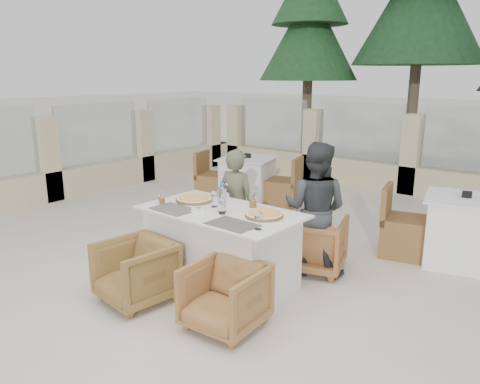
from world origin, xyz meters
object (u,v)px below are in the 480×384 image
Objects in this scene: armchair_far_right at (314,243)px; diner_left at (237,205)px; armchair_far_left at (238,230)px; pizza_right at (264,215)px; beer_glass_right at (253,200)px; armchair_near_left at (136,272)px; wine_glass_corner at (258,219)px; olive_dish at (198,209)px; armchair_near_right at (225,297)px; water_bottle at (222,198)px; wine_glass_near at (222,205)px; diner_right at (315,209)px; dining_table at (221,247)px; bg_table_b at (462,231)px; bg_table_a at (248,181)px; wine_glass_centre at (214,198)px; beer_glass_left at (161,197)px; pizza_left at (194,199)px.

diner_left reaches higher than armchair_far_right.
pizza_right is at bearing 157.32° from armchair_far_left.
armchair_near_left is (-0.53, -1.09, -0.55)m from beer_glass_right.
wine_glass_corner is at bearing 151.05° from armchair_far_left.
armchair_near_right is (0.74, -0.46, -0.51)m from olive_dish.
wine_glass_corner reaches higher than pizza_right.
armchair_far_left is at bearing 121.68° from armchair_near_right.
water_bottle is at bearing 161.16° from wine_glass_corner.
pizza_right reaches higher than olive_dish.
wine_glass_near is at bearing -102.44° from beer_glass_right.
armchair_near_left is at bearing 47.71° from diner_right.
olive_dish is 1.23m from diner_right.
bg_table_b is (1.73, 2.07, 0.00)m from dining_table.
armchair_far_right is (-0.09, 1.13, -0.56)m from wine_glass_corner.
wine_glass_centre is at bearing -75.21° from bg_table_a.
bg_table_b is (1.88, 2.23, -0.41)m from olive_dish.
beer_glass_left is at bearing 178.54° from wine_glass_corner.
armchair_far_left is (-0.48, 0.82, -0.57)m from wine_glass_near.
armchair_near_left is (-0.81, -0.89, -0.50)m from pizza_right.
olive_dish is at bearing 77.85° from armchair_near_left.
diner_right is (0.12, 0.73, -0.09)m from pizza_right.
wine_glass_centre is at bearing 101.98° from diner_left.
water_bottle is 1.08m from armchair_far_left.
bg_table_a is at bearing 158.88° from bg_table_b.
armchair_near_right is (0.05, -1.52, -0.02)m from armchair_far_right.
wine_glass_corner reaches higher than beer_glass_right.
wine_glass_centre and wine_glass_near have the same top height.
wine_glass_centre is 1.16m from armchair_near_right.
wine_glass_centre is 0.28× the size of armchair_far_right.
wine_glass_centre reaches higher than dining_table.
beer_glass_left is at bearing -124.91° from pizza_left.
pizza_left is 0.59× the size of armchair_far_right.
armchair_near_right is (-0.04, -0.40, -0.58)m from wine_glass_corner.
armchair_far_left is (-0.40, 0.75, -0.10)m from dining_table.
olive_dish is at bearing 143.70° from armchair_near_right.
diner_left reaches higher than armchair_near_left.
armchair_far_left is 1.69m from armchair_near_right.
wine_glass_near is 1.22m from armchair_far_right.
diner_right reaches higher than armchair_far_left.
wine_glass_corner reaches higher than armchair_near_right.
diner_right is 2.83m from bg_table_a.
diner_left is at bearing 118.50° from water_bottle.
wine_glass_corner reaches higher than olive_dish.
bg_table_a is (-1.52, 2.68, -0.41)m from olive_dish.
olive_dish reaches higher than dining_table.
armchair_near_left reaches higher than armchair_near_right.
wine_glass_near is at bearing 9.14° from beer_glass_left.
diner_left is 2.52m from bg_table_b.
diner_right is (0.49, 0.90, -0.16)m from wine_glass_near.
pizza_left is 0.63× the size of armchair_near_right.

